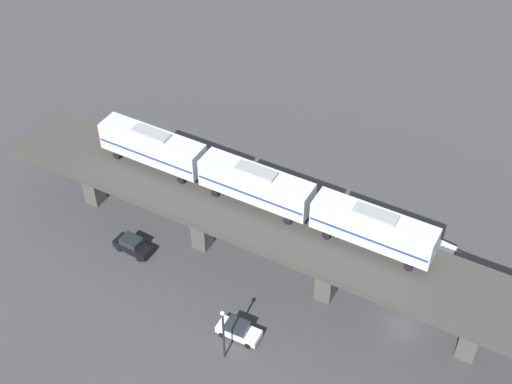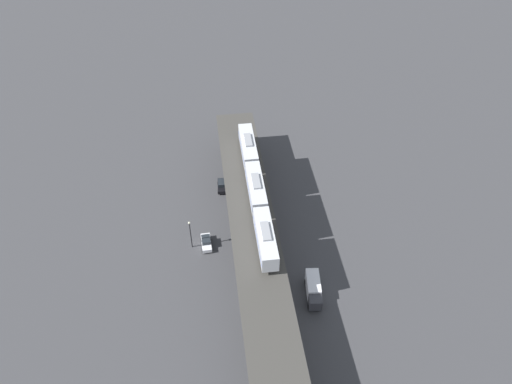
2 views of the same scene
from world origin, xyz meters
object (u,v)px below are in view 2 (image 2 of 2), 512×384
Objects in this scene: street_car_white at (206,242)px; street_car_black at (222,185)px; subway_train at (256,188)px; street_lamp at (190,232)px; delivery_truck at (314,289)px.

street_car_white is 16.48m from street_car_black.
subway_train reaches higher than street_lamp.
street_car_white is at bearing 30.79° from subway_train.
subway_train is 7.89× the size of street_car_white.
street_lamp reaches higher than street_car_white.
subway_train is at bearing -54.67° from delivery_truck.
delivery_truck reaches higher than street_car_white.
street_car_white is 0.64× the size of delivery_truck.
street_car_black is at bearing -53.27° from subway_train.
delivery_truck is 1.06× the size of street_lamp.
street_lamp reaches higher than delivery_truck.
subway_train reaches higher than delivery_truck.
subway_train reaches higher than street_car_black.
delivery_truck is at bearing 125.91° from street_car_black.
subway_train is at bearing 126.73° from street_car_black.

